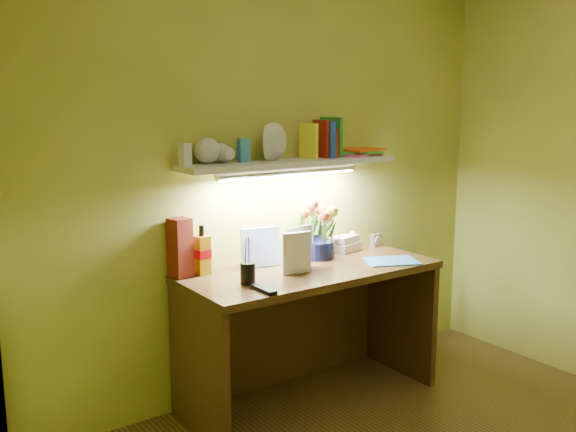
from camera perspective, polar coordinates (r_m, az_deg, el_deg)
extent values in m
cube|color=#3B2510|center=(3.55, 1.98, -10.50)|extent=(1.40, 0.60, 0.75)
cube|color=#B6B6BA|center=(3.97, 7.84, -2.13)|extent=(0.08, 0.04, 0.07)
cube|color=#61180D|center=(3.27, -9.57, -2.80)|extent=(0.11, 0.11, 0.30)
cylinder|color=black|center=(3.13, -3.61, -4.44)|extent=(0.09, 0.09, 0.18)
cube|color=black|center=(3.03, -2.18, -6.52)|extent=(0.05, 0.16, 0.02)
cube|color=#3988D1|center=(3.61, 9.16, -3.97)|extent=(0.34, 0.31, 0.01)
imported|color=beige|center=(3.32, -0.04, -3.09)|extent=(0.18, 0.04, 0.23)
imported|color=silver|center=(3.26, -0.45, -3.47)|extent=(0.16, 0.04, 0.22)
cube|color=silver|center=(3.47, 0.33, 4.77)|extent=(1.30, 0.25, 0.03)
imported|color=silver|center=(3.22, -7.03, 5.45)|extent=(0.17, 0.17, 0.10)
imported|color=silver|center=(3.25, -5.16, 5.45)|extent=(0.11, 0.11, 0.10)
imported|color=silver|center=(3.42, -0.64, 5.34)|extent=(0.27, 0.27, 0.05)
cube|color=silver|center=(3.18, -9.13, 5.42)|extent=(0.06, 0.05, 0.11)
cube|color=#3988D1|center=(3.35, -3.98, 5.85)|extent=(0.06, 0.05, 0.12)
cube|color=#AD1F1B|center=(3.62, 2.99, 6.87)|extent=(0.04, 0.14, 0.21)
cube|color=yellow|center=(3.54, 1.84, 6.68)|extent=(0.05, 0.12, 0.19)
cube|color=#2040B6|center=(3.62, 3.62, 6.82)|extent=(0.07, 0.15, 0.20)
cube|color=#23832A|center=(3.64, 3.85, 7.01)|extent=(0.06, 0.15, 0.22)
cube|color=#AD1F1B|center=(3.63, 3.69, 6.51)|extent=(0.05, 0.12, 0.16)
cube|color=#FF5BB7|center=(3.80, 5.79, 5.52)|extent=(0.39, 0.35, 0.01)
cube|color=green|center=(3.79, 5.58, 5.71)|extent=(0.38, 0.33, 0.01)
cube|color=#FF6213|center=(3.80, 6.45, 5.91)|extent=(0.30, 0.24, 0.01)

